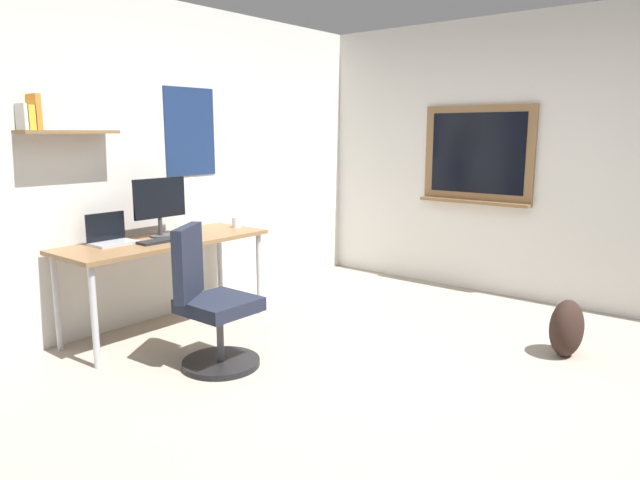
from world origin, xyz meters
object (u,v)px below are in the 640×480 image
at_px(office_chair, 210,307).
at_px(coffee_mug, 236,222).
at_px(desk, 165,248).
at_px(keyboard, 162,241).
at_px(laptop, 110,237).
at_px(backpack, 567,328).
at_px(monitor_primary, 160,203).
at_px(computer_mouse, 192,235).

bearing_deg(office_chair, coffee_mug, 38.91).
bearing_deg(desk, keyboard, -136.43).
xyz_separation_m(laptop, keyboard, (0.29, -0.23, -0.04)).
bearing_deg(backpack, coffee_mug, 105.51).
bearing_deg(laptop, coffee_mug, -9.22).
distance_m(monitor_primary, keyboard, 0.34).
height_order(office_chair, laptop, laptop).
distance_m(keyboard, backpack, 2.99).
relative_size(desk, keyboard, 4.43).
bearing_deg(laptop, backpack, -56.76).
bearing_deg(computer_mouse, laptop, 158.20).
bearing_deg(computer_mouse, keyboard, 180.00).
xyz_separation_m(keyboard, backpack, (1.52, -2.52, -0.54)).
bearing_deg(laptop, keyboard, -38.32).
bearing_deg(office_chair, computer_mouse, 58.54).
distance_m(laptop, keyboard, 0.37).
relative_size(monitor_primary, backpack, 1.15).
relative_size(desk, coffee_mug, 17.81).
distance_m(desk, keyboard, 0.14).
bearing_deg(laptop, monitor_primary, -6.71).
height_order(computer_mouse, coffee_mug, coffee_mug).
xyz_separation_m(office_chair, coffee_mug, (0.97, 0.78, 0.37)).
height_order(office_chair, coffee_mug, office_chair).
height_order(monitor_primary, keyboard, monitor_primary).
xyz_separation_m(office_chair, laptop, (-0.12, 0.96, 0.38)).
relative_size(monitor_primary, keyboard, 1.25).
bearing_deg(monitor_primary, computer_mouse, -48.64).
distance_m(monitor_primary, backpack, 3.14).
height_order(monitor_primary, coffee_mug, monitor_primary).
relative_size(office_chair, laptop, 3.06).
height_order(desk, keyboard, keyboard).
bearing_deg(desk, backpack, -61.14).
relative_size(laptop, backpack, 0.77).
distance_m(desk, office_chair, 0.89).
relative_size(coffee_mug, backpack, 0.23).
bearing_deg(desk, monitor_primary, 67.82).
bearing_deg(backpack, monitor_primary, 117.27).
height_order(monitor_primary, backpack, monitor_primary).
xyz_separation_m(office_chair, keyboard, (0.17, 0.73, 0.34)).
height_order(computer_mouse, backpack, computer_mouse).
relative_size(office_chair, coffee_mug, 10.33).
distance_m(office_chair, computer_mouse, 0.93).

